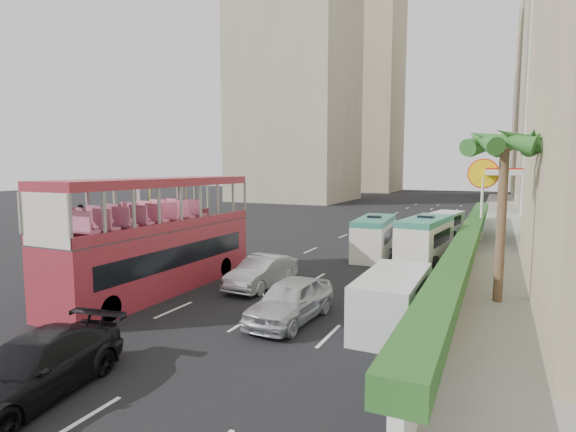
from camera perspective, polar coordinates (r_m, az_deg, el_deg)
The scene contains 19 objects.
ground_plane at distance 18.12m, azimuth -1.11°, elevation -11.58°, with size 200.00×200.00×0.00m, color black.
double_decker_bus at distance 20.84m, azimuth -16.09°, elevation -2.33°, with size 2.50×11.00×5.06m, color maroon.
car_silver_lane_a at distance 21.11m, azimuth -3.35°, elevation -9.01°, with size 1.53×4.39×1.45m, color silver.
car_silver_lane_b at distance 16.68m, azimuth 0.30°, elevation -13.16°, with size 1.82×4.53×1.54m, color silver.
car_black at distance 13.20m, azimuth -29.53°, elevation -19.38°, with size 2.05×5.04×1.46m, color black.
van_asset at distance 31.30m, azimuth 12.23°, elevation -4.15°, with size 2.34×5.07×1.41m, color silver.
minibus_near at distance 28.32m, azimuth 10.89°, elevation -2.68°, with size 1.84×5.53×2.45m, color silver.
minibus_far at distance 27.70m, azimuth 17.03°, elevation -2.88°, with size 1.95×5.86×2.60m, color silver.
panel_van_near at distance 16.11m, azimuth 13.13°, elevation -10.47°, with size 1.90×4.76×1.90m, color silver.
panel_van_far at distance 38.42m, azimuth 19.29°, elevation -1.00°, with size 1.94×4.84×1.94m, color silver.
sidewalk at distance 40.86m, azimuth 26.83°, elevation -2.16°, with size 6.00×120.00×0.18m, color #99968C.
kerb_wall at distance 29.90m, azimuth 22.09°, elevation -3.62°, with size 0.30×44.00×1.00m, color silver.
hedge at distance 29.78m, azimuth 22.15°, elevation -2.01°, with size 1.10×44.00×0.70m, color #2D6626.
palm_tree at distance 19.59m, azimuth 25.45°, elevation -0.71°, with size 0.36×0.36×6.40m, color brown.
shell_station at distance 38.64m, azimuth 28.59°, elevation 1.29°, with size 6.50×8.00×5.50m, color silver.
tower_far_a at distance 99.30m, azimuth 31.32°, elevation 14.82°, with size 14.00×14.00×44.00m, color tan.
tower_far_b at distance 120.71m, azimuth 30.15°, elevation 12.22°, with size 14.00×14.00×40.00m, color #B3A68D.
tower_left_a at distance 79.92m, azimuth 1.01°, elevation 20.99°, with size 18.00×18.00×52.00m, color #B3A68D.
tower_left_b at distance 110.95m, azimuth 9.67°, elevation 15.12°, with size 16.00×16.00×46.00m, color tan.
Camera 1 is at (7.64, -15.47, 5.51)m, focal length 28.00 mm.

